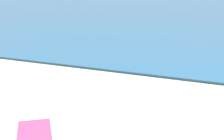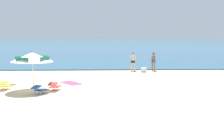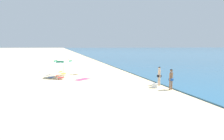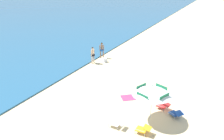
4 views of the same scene
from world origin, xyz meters
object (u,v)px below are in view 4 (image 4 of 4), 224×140
at_px(beach_umbrella_striped_main, 152,90).
at_px(lounge_chair_spare_folded, 163,105).
at_px(lounge_chair_facing_sea, 176,113).
at_px(cooler_box, 105,60).
at_px(lounge_chair_beside_umbrella, 117,123).
at_px(person_standing_near_shore, 102,49).
at_px(person_standing_beside, 93,54).
at_px(lounge_chair_under_umbrella, 143,129).
at_px(beach_towel, 133,97).

distance_m(beach_umbrella_striped_main, lounge_chair_spare_folded, 2.17).
distance_m(lounge_chair_facing_sea, cooler_box, 11.31).
xyz_separation_m(lounge_chair_beside_umbrella, lounge_chair_facing_sea, (2.52, -2.87, 0.01)).
distance_m(person_standing_near_shore, person_standing_beside, 1.92).
height_order(lounge_chair_under_umbrella, person_standing_beside, person_standing_beside).
xyz_separation_m(beach_umbrella_striped_main, person_standing_near_shore, (8.90, 8.29, -0.93)).
bearing_deg(lounge_chair_under_umbrella, cooler_box, 38.23).
relative_size(lounge_chair_beside_umbrella, beach_towel, 0.51).
relative_size(person_standing_near_shore, beach_towel, 0.95).
bearing_deg(person_standing_beside, cooler_box, -45.95).
distance_m(cooler_box, beach_towel, 8.02).
height_order(lounge_chair_spare_folded, person_standing_beside, person_standing_beside).
height_order(lounge_chair_spare_folded, person_standing_near_shore, person_standing_near_shore).
height_order(lounge_chair_beside_umbrella, beach_towel, lounge_chair_beside_umbrella).
bearing_deg(beach_umbrella_striped_main, cooler_box, 43.30).
xyz_separation_m(person_standing_near_shore, beach_towel, (-6.89, -6.39, -0.98)).
distance_m(person_standing_near_shore, cooler_box, 1.59).
distance_m(lounge_chair_facing_sea, person_standing_beside, 11.56).
relative_size(lounge_chair_under_umbrella, beach_towel, 0.48).
bearing_deg(lounge_chair_under_umbrella, person_standing_beside, 44.18).
distance_m(lounge_chair_under_umbrella, lounge_chair_spare_folded, 3.03).
xyz_separation_m(lounge_chair_facing_sea, person_standing_beside, (6.24, 9.70, 0.71)).
xyz_separation_m(lounge_chair_under_umbrella, lounge_chair_beside_umbrella, (-0.12, 1.57, -0.01)).
xyz_separation_m(lounge_chair_under_umbrella, person_standing_beside, (8.64, 8.40, 0.71)).
bearing_deg(beach_towel, person_standing_beside, 52.11).
height_order(beach_umbrella_striped_main, lounge_chair_facing_sea, beach_umbrella_striped_main).
bearing_deg(person_standing_beside, lounge_chair_spare_folded, -122.78).
distance_m(lounge_chair_spare_folded, beach_towel, 2.46).
relative_size(beach_umbrella_striped_main, cooler_box, 5.64).
distance_m(lounge_chair_under_umbrella, lounge_chair_facing_sea, 2.73).
xyz_separation_m(lounge_chair_spare_folded, person_standing_near_shore, (7.55, 8.74, 0.71)).
relative_size(beach_umbrella_striped_main, beach_towel, 1.89).
height_order(lounge_chair_facing_sea, person_standing_near_shore, person_standing_near_shore).
bearing_deg(lounge_chair_beside_umbrella, beach_umbrella_striped_main, -39.41).
relative_size(lounge_chair_beside_umbrella, lounge_chair_spare_folded, 0.98).
bearing_deg(lounge_chair_beside_umbrella, person_standing_beside, 37.93).
bearing_deg(cooler_box, lounge_chair_under_umbrella, -141.77).
distance_m(lounge_chair_under_umbrella, lounge_chair_beside_umbrella, 1.57).
xyz_separation_m(lounge_chair_facing_sea, lounge_chair_spare_folded, (0.61, 0.96, 0.00)).
relative_size(beach_umbrella_striped_main, lounge_chair_under_umbrella, 3.94).
distance_m(lounge_chair_under_umbrella, person_standing_near_shore, 13.51).
height_order(lounge_chair_under_umbrella, beach_towel, lounge_chair_under_umbrella).
bearing_deg(beach_towel, beach_umbrella_striped_main, -136.43).
bearing_deg(person_standing_near_shore, person_standing_beside, -180.00).
relative_size(lounge_chair_spare_folded, person_standing_beside, 0.55).
height_order(lounge_chair_beside_umbrella, lounge_chair_facing_sea, lounge_chair_beside_umbrella).
bearing_deg(cooler_box, person_standing_near_shore, 40.65).
distance_m(beach_umbrella_striped_main, beach_towel, 3.36).
distance_m(lounge_chair_facing_sea, beach_towel, 3.55).
height_order(lounge_chair_under_umbrella, cooler_box, lounge_chair_under_umbrella).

